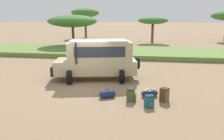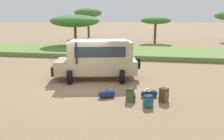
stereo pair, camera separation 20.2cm
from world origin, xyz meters
TOP-DOWN VIEW (x-y plane):
  - ground_plane at (0.00, 0.00)m, footprint 320.00×320.00m
  - grass_bank at (0.00, 11.39)m, footprint 120.00×7.00m
  - safari_vehicle at (0.48, 1.60)m, footprint 5.48×3.38m
  - backpack_beside_front_wheel at (3.64, -2.40)m, footprint 0.46×0.44m
  - backpack_cluster_center at (2.82, -1.83)m, footprint 0.45×0.41m
  - backpack_near_rear_wheel at (4.33, -1.66)m, footprint 0.47×0.48m
  - duffel_bag_low_black_case at (3.67, -1.15)m, footprint 0.80×0.50m
  - duffel_bag_soft_canvas at (1.66, -1.58)m, footprint 0.78×0.58m
  - acacia_tree_far_left at (-7.92, 28.94)m, footprint 5.10×5.60m
  - acacia_tree_left_mid at (-5.55, 14.73)m, footprint 5.97×6.01m
  - acacia_tree_centre_back at (4.29, 22.71)m, footprint 4.47×3.90m

SIDE VIEW (x-z plane):
  - ground_plane at x=0.00m, z-range 0.00..0.00m
  - duffel_bag_low_black_case at x=3.67m, z-range -0.04..0.38m
  - duffel_bag_soft_canvas at x=1.66m, z-range -0.05..0.40m
  - grass_bank at x=0.00m, z-range 0.00..0.44m
  - backpack_beside_front_wheel at x=3.64m, z-range -0.01..0.51m
  - backpack_cluster_center at x=2.82m, z-range -0.01..0.60m
  - backpack_near_rear_wheel at x=4.33m, z-range -0.01..0.64m
  - safari_vehicle at x=0.48m, z-range 0.07..2.51m
  - acacia_tree_centre_back at x=4.29m, z-range 1.35..5.24m
  - acacia_tree_left_mid at x=-5.55m, z-range 1.29..5.37m
  - acacia_tree_far_left at x=-7.92m, z-range 1.85..7.33m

